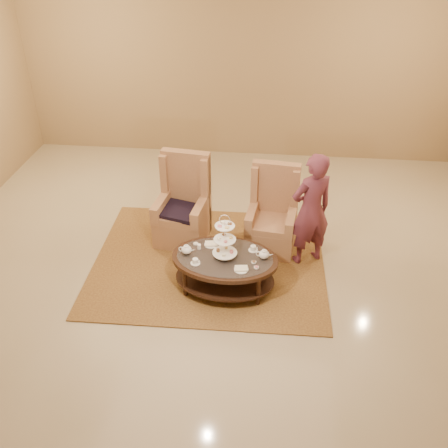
# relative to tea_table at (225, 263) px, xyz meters

# --- Properties ---
(ground) EXTENTS (8.00, 8.00, 0.00)m
(ground) POSITION_rel_tea_table_xyz_m (-0.14, 0.09, -0.40)
(ground) COLOR tan
(ground) RESTS_ON ground
(ceiling) EXTENTS (8.00, 8.00, 0.02)m
(ceiling) POSITION_rel_tea_table_xyz_m (-0.14, 0.09, -0.40)
(ceiling) COLOR silver
(ceiling) RESTS_ON ground
(wall_back) EXTENTS (8.00, 0.04, 3.50)m
(wall_back) POSITION_rel_tea_table_xyz_m (-0.14, 4.09, 1.35)
(wall_back) COLOR #9C7F55
(wall_back) RESTS_ON ground
(rug) EXTENTS (3.17, 2.66, 0.02)m
(rug) POSITION_rel_tea_table_xyz_m (-0.27, 0.53, -0.39)
(rug) COLOR olive
(rug) RESTS_ON ground
(tea_table) EXTENTS (1.39, 1.01, 1.11)m
(tea_table) POSITION_rel_tea_table_xyz_m (0.00, 0.00, 0.00)
(tea_table) COLOR black
(tea_table) RESTS_ON ground
(armchair_left) EXTENTS (0.77, 0.80, 1.28)m
(armchair_left) POSITION_rel_tea_table_xyz_m (-0.71, 1.10, 0.03)
(armchair_left) COLOR #A8764F
(armchair_left) RESTS_ON ground
(armchair_right) EXTENTS (0.73, 0.75, 1.21)m
(armchair_right) POSITION_rel_tea_table_xyz_m (0.56, 1.02, 0.00)
(armchair_right) COLOR #A8764F
(armchair_right) RESTS_ON ground
(person) EXTENTS (0.70, 0.61, 1.61)m
(person) POSITION_rel_tea_table_xyz_m (1.05, 0.71, 0.40)
(person) COLOR brown
(person) RESTS_ON ground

